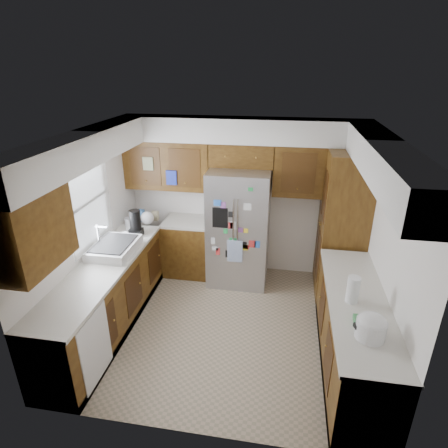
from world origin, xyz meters
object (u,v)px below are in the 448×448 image
(fridge, at_px, (239,228))
(paper_towel, at_px, (353,290))
(rice_cooker, at_px, (371,326))
(pantry, at_px, (342,225))

(fridge, bearing_deg, paper_towel, -50.75)
(paper_towel, bearing_deg, rice_cooker, -81.18)
(rice_cooker, bearing_deg, fridge, 123.34)
(fridge, relative_size, rice_cooker, 6.42)
(rice_cooker, height_order, paper_towel, paper_towel)
(pantry, height_order, rice_cooker, pantry)
(fridge, bearing_deg, rice_cooker, -56.66)
(pantry, relative_size, paper_towel, 7.40)
(fridge, xyz_separation_m, paper_towel, (1.41, -1.73, 0.17))
(fridge, relative_size, paper_towel, 6.20)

